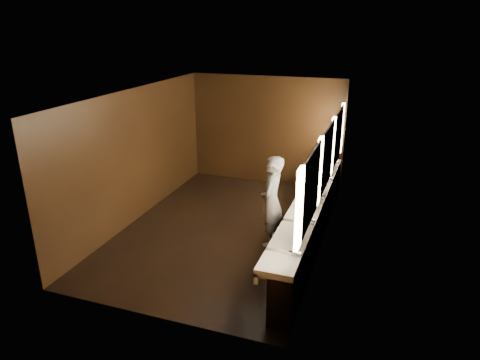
% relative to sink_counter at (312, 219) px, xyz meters
% --- Properties ---
extents(floor, '(6.00, 6.00, 0.00)m').
position_rel_sink_counter_xyz_m(floor, '(-1.79, 0.00, -0.50)').
color(floor, black).
rests_on(floor, ground).
extents(ceiling, '(4.00, 6.00, 0.02)m').
position_rel_sink_counter_xyz_m(ceiling, '(-1.79, 0.00, 2.30)').
color(ceiling, '#2D2D2B').
rests_on(ceiling, wall_back).
extents(wall_back, '(4.00, 0.02, 2.80)m').
position_rel_sink_counter_xyz_m(wall_back, '(-1.79, 3.00, 0.90)').
color(wall_back, black).
rests_on(wall_back, floor).
extents(wall_front, '(4.00, 0.02, 2.80)m').
position_rel_sink_counter_xyz_m(wall_front, '(-1.79, -3.00, 0.90)').
color(wall_front, black).
rests_on(wall_front, floor).
extents(wall_left, '(0.02, 6.00, 2.80)m').
position_rel_sink_counter_xyz_m(wall_left, '(-3.79, 0.00, 0.90)').
color(wall_left, black).
rests_on(wall_left, floor).
extents(wall_right, '(0.02, 6.00, 2.80)m').
position_rel_sink_counter_xyz_m(wall_right, '(0.21, 0.00, 0.90)').
color(wall_right, black).
rests_on(wall_right, floor).
extents(sink_counter, '(0.55, 5.40, 1.01)m').
position_rel_sink_counter_xyz_m(sink_counter, '(0.00, 0.00, 0.00)').
color(sink_counter, black).
rests_on(sink_counter, floor).
extents(mirror_band, '(0.06, 5.03, 1.15)m').
position_rel_sink_counter_xyz_m(mirror_band, '(0.19, -0.00, 1.25)').
color(mirror_band, '#FEE1B5').
rests_on(mirror_band, wall_right).
extents(person, '(0.43, 0.65, 1.77)m').
position_rel_sink_counter_xyz_m(person, '(-0.74, -0.29, 0.39)').
color(person, '#7D98BA').
rests_on(person, floor).
extents(trash_bin, '(0.40, 0.40, 0.54)m').
position_rel_sink_counter_xyz_m(trash_bin, '(-0.22, -0.40, -0.22)').
color(trash_bin, black).
rests_on(trash_bin, floor).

